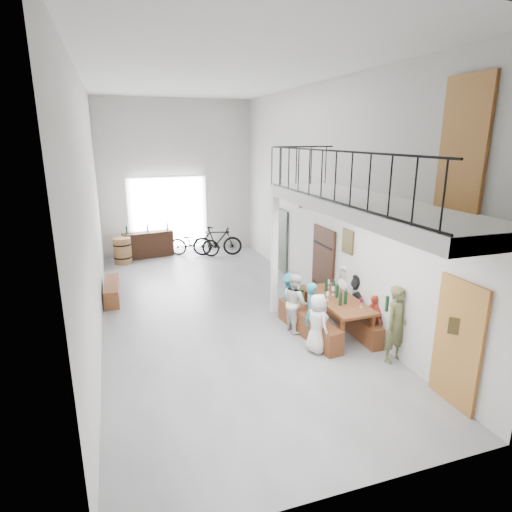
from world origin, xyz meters
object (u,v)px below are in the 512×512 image
object	(u,v)px
tasting_table	(337,302)
bench_inner	(308,324)
oak_barrel	(123,251)
serving_counter	(148,245)
side_bench	(112,291)
bicycle_near	(194,243)
host_standing	(397,325)

from	to	relation	value
tasting_table	bench_inner	distance (m)	0.80
oak_barrel	serving_counter	size ratio (longest dim) A/B	0.51
side_bench	serving_counter	world-z (taller)	serving_counter
tasting_table	oak_barrel	distance (m)	8.30
side_bench	serving_counter	bearing A→B (deg)	71.72
bench_inner	side_bench	distance (m)	5.44
tasting_table	side_bench	xyz separation A→B (m)	(-4.70, 3.67, -0.47)
oak_barrel	bicycle_near	size ratio (longest dim) A/B	0.48
side_bench	host_standing	world-z (taller)	host_standing
side_bench	host_standing	xyz separation A→B (m)	(5.14, -5.18, 0.53)
side_bench	serving_counter	size ratio (longest dim) A/B	0.96
bicycle_near	bench_inner	bearing A→B (deg)	-144.58
host_standing	bicycle_near	bearing A→B (deg)	90.94
tasting_table	bench_inner	xyz separation A→B (m)	(-0.66, 0.04, -0.46)
side_bench	host_standing	distance (m)	7.32
side_bench	host_standing	bearing A→B (deg)	-45.20
bench_inner	host_standing	xyz separation A→B (m)	(1.10, -1.54, 0.51)
side_bench	oak_barrel	world-z (taller)	oak_barrel
tasting_table	oak_barrel	world-z (taller)	oak_barrel
tasting_table	host_standing	size ratio (longest dim) A/B	1.33
serving_counter	bicycle_near	distance (m)	1.64
tasting_table	host_standing	world-z (taller)	host_standing
oak_barrel	tasting_table	bearing A→B (deg)	-58.71
host_standing	bicycle_near	distance (m)	9.03
tasting_table	bicycle_near	distance (m)	7.46
side_bench	oak_barrel	xyz separation A→B (m)	(0.39, 3.41, 0.21)
bench_inner	serving_counter	size ratio (longest dim) A/B	1.25
serving_counter	host_standing	distance (m)	9.90
tasting_table	bench_inner	size ratio (longest dim) A/B	0.93
oak_barrel	host_standing	bearing A→B (deg)	-61.07
bench_inner	oak_barrel	distance (m)	7.94
bench_inner	serving_counter	distance (m)	8.06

